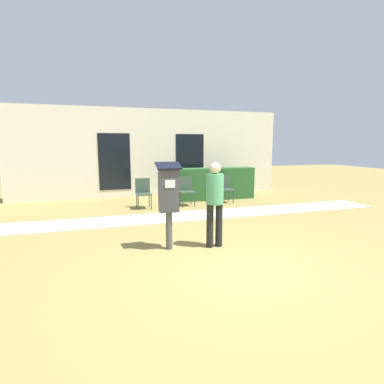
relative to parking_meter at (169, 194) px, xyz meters
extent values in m
plane|color=olive|center=(0.79, -1.20, -1.02)|extent=(40.00, 40.00, 0.00)
cube|color=beige|center=(0.79, 2.33, -1.01)|extent=(12.00, 1.10, 0.02)
cube|color=beige|center=(0.79, 5.97, 0.58)|extent=(10.00, 0.24, 3.20)
cube|color=black|center=(-0.61, 5.84, 0.28)|extent=(1.10, 0.02, 2.00)
cube|color=black|center=(2.19, 5.84, 0.28)|extent=(1.10, 0.02, 2.00)
cylinder|color=#4C4C4C|center=(0.00, 0.00, -0.67)|extent=(0.12, 0.12, 0.70)
cube|color=#38383D|center=(0.00, 0.00, 0.08)|extent=(0.34, 0.22, 0.80)
cube|color=silver|center=(0.00, -0.12, 0.20)|extent=(0.18, 0.01, 0.14)
cube|color=black|center=(0.00, 0.00, 0.51)|extent=(0.44, 0.31, 0.12)
cylinder|color=black|center=(0.75, -0.13, -0.61)|extent=(0.13, 0.13, 0.82)
cylinder|color=black|center=(0.93, -0.13, -0.61)|extent=(0.13, 0.13, 0.82)
cylinder|color=#4C9E66|center=(0.84, -0.13, 0.08)|extent=(0.32, 0.32, 0.55)
sphere|color=#D8AD8C|center=(0.84, -0.13, 0.46)|extent=(0.21, 0.21, 0.21)
cylinder|color=#334738|center=(-0.11, 3.49, -0.81)|extent=(0.03, 0.03, 0.42)
cylinder|color=#334738|center=(0.27, 3.49, -0.81)|extent=(0.03, 0.03, 0.42)
cylinder|color=#334738|center=(-0.11, 3.87, -0.81)|extent=(0.03, 0.03, 0.42)
cylinder|color=#334738|center=(0.27, 3.87, -0.81)|extent=(0.03, 0.03, 0.42)
cube|color=#334738|center=(0.08, 3.68, -0.58)|extent=(0.44, 0.44, 0.04)
cube|color=#334738|center=(0.08, 3.88, -0.34)|extent=(0.44, 0.04, 0.44)
cylinder|color=#334738|center=(1.25, 3.51, -0.81)|extent=(0.03, 0.03, 0.42)
cylinder|color=#334738|center=(1.63, 3.51, -0.81)|extent=(0.03, 0.03, 0.42)
cylinder|color=#334738|center=(1.25, 3.89, -0.81)|extent=(0.03, 0.03, 0.42)
cylinder|color=#334738|center=(1.63, 3.89, -0.81)|extent=(0.03, 0.03, 0.42)
cube|color=#334738|center=(1.44, 3.70, -0.58)|extent=(0.44, 0.44, 0.04)
cube|color=#334738|center=(1.44, 3.90, -0.34)|extent=(0.44, 0.04, 0.44)
cylinder|color=#334738|center=(2.61, 3.62, -0.81)|extent=(0.03, 0.03, 0.42)
cylinder|color=#334738|center=(2.99, 3.62, -0.81)|extent=(0.03, 0.03, 0.42)
cylinder|color=#334738|center=(2.61, 4.00, -0.81)|extent=(0.03, 0.03, 0.42)
cylinder|color=#334738|center=(2.99, 4.00, -0.81)|extent=(0.03, 0.03, 0.42)
cube|color=#334738|center=(2.80, 3.81, -0.58)|extent=(0.44, 0.44, 0.04)
cube|color=#334738|center=(2.80, 4.02, -0.34)|extent=(0.44, 0.04, 0.44)
cube|color=#285628|center=(2.73, 4.56, -0.47)|extent=(2.76, 0.60, 1.10)
camera|label=1|loc=(-1.18, -5.16, 0.87)|focal=28.00mm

